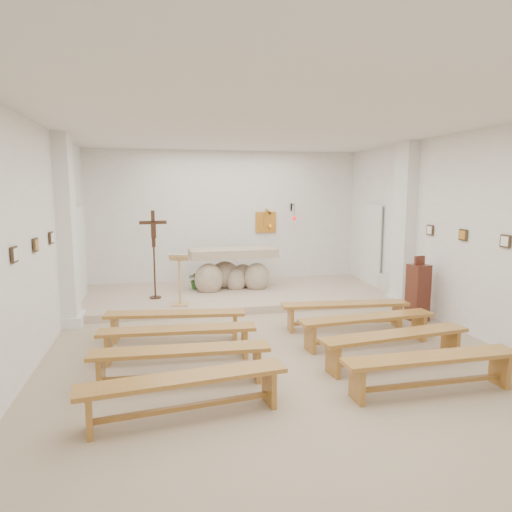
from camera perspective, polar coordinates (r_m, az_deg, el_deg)
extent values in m
cube|color=tan|center=(7.45, 2.15, -11.35)|extent=(7.00, 10.00, 0.00)
cube|color=white|center=(7.06, -26.40, 1.30)|extent=(0.02, 10.00, 3.50)
cube|color=white|center=(8.61, 25.37, 2.47)|extent=(0.02, 10.00, 3.50)
cube|color=white|center=(11.94, -3.72, 4.65)|extent=(7.00, 0.02, 3.50)
cube|color=silver|center=(7.09, 2.31, 16.28)|extent=(7.00, 10.00, 0.02)
cube|color=#B9A38E|center=(10.72, -2.47, -4.81)|extent=(6.98, 3.00, 0.15)
cube|color=white|center=(8.98, -22.55, 2.84)|extent=(0.26, 0.55, 3.50)
cube|color=white|center=(10.20, 18.02, 3.64)|extent=(0.26, 0.55, 3.50)
cube|color=gold|center=(12.12, 1.24, 4.24)|extent=(0.55, 0.04, 0.55)
cube|color=black|center=(12.28, 4.43, 6.14)|extent=(0.04, 0.02, 0.20)
cylinder|color=black|center=(12.14, 4.63, 6.44)|extent=(0.02, 0.30, 0.02)
cylinder|color=black|center=(12.00, 4.83, 5.61)|extent=(0.01, 0.01, 0.34)
sphere|color=red|center=(12.01, 4.82, 4.70)|extent=(0.11, 0.11, 0.11)
cube|color=#3D2C1B|center=(6.29, -27.97, 0.17)|extent=(0.03, 0.20, 0.20)
cube|color=#3D2C1B|center=(7.25, -25.84, 1.26)|extent=(0.03, 0.20, 0.20)
cube|color=#3D2C1B|center=(8.22, -24.22, 2.09)|extent=(0.03, 0.20, 0.20)
cube|color=#3D2C1B|center=(7.98, 28.72, 1.64)|extent=(0.03, 0.20, 0.20)
cube|color=#3D2C1B|center=(8.76, 24.47, 2.41)|extent=(0.03, 0.20, 0.20)
cube|color=#3D2C1B|center=(9.58, 20.92, 3.05)|extent=(0.03, 0.20, 0.20)
cube|color=silver|center=(9.90, -21.70, -5.35)|extent=(0.10, 0.85, 0.52)
cube|color=silver|center=(11.04, 16.13, -3.72)|extent=(0.10, 0.85, 0.52)
ellipsoid|color=#C3AE94|center=(10.69, -5.92, -2.93)|extent=(0.67, 0.57, 0.75)
ellipsoid|color=#C3AE94|center=(10.95, 0.10, -2.72)|extent=(0.62, 0.53, 0.71)
ellipsoid|color=#C3AE94|center=(11.11, -3.93, -2.38)|extent=(0.71, 0.60, 0.67)
ellipsoid|color=#C3AE94|center=(11.18, -1.66, -2.59)|extent=(0.58, 0.49, 0.62)
ellipsoid|color=#C3AE94|center=(10.93, -2.54, -3.05)|extent=(0.49, 0.41, 0.58)
cube|color=#C3AE94|center=(10.86, -2.91, 0.39)|extent=(2.08, 0.87, 0.20)
cube|color=tan|center=(9.56, -9.45, -5.96)|extent=(0.38, 0.38, 0.04)
cylinder|color=tan|center=(9.46, -9.51, -3.33)|extent=(0.05, 0.05, 0.94)
cube|color=tan|center=(9.35, -9.60, -0.26)|extent=(0.43, 0.34, 0.15)
cube|color=white|center=(9.31, -9.64, -0.01)|extent=(0.37, 0.28, 0.12)
cylinder|color=#3B2012|center=(10.27, -12.46, -5.07)|extent=(0.25, 0.25, 0.03)
cylinder|color=#3B2012|center=(10.16, -12.56, -1.98)|extent=(0.04, 0.04, 1.16)
cube|color=#3B2012|center=(10.04, -12.73, 3.33)|extent=(0.08, 0.06, 0.79)
cube|color=#3B2012|center=(10.03, -12.76, 4.11)|extent=(0.58, 0.14, 0.07)
cube|color=#3B2012|center=(10.01, -12.70, 3.14)|extent=(0.11, 0.06, 0.34)
imported|color=#235120|center=(11.03, -7.43, -2.89)|extent=(0.47, 0.43, 0.46)
cube|color=#4F2416|center=(9.32, 19.58, -4.33)|extent=(0.39, 0.39, 1.09)
cube|color=#4F2416|center=(9.20, 19.76, -0.53)|extent=(0.22, 0.09, 0.18)
cube|color=#AB7631|center=(7.76, -10.06, -7.10)|extent=(2.33, 0.67, 0.05)
cube|color=#AB7631|center=(7.99, -17.21, -8.71)|extent=(0.11, 0.34, 0.44)
cube|color=#AB7631|center=(7.80, -2.64, -8.75)|extent=(0.11, 0.34, 0.44)
cube|color=#AB7631|center=(7.86, -10.00, -9.46)|extent=(1.93, 0.32, 0.05)
cube|color=#AB7631|center=(8.41, 11.06, -5.93)|extent=(2.32, 0.57, 0.05)
cube|color=#AB7631|center=(8.23, 4.35, -7.85)|extent=(0.09, 0.34, 0.44)
cube|color=#AB7631|center=(8.82, 17.21, -7.09)|extent=(0.09, 0.34, 0.44)
cube|color=#AB7631|center=(8.50, 11.00, -8.12)|extent=(1.93, 0.24, 0.05)
cube|color=#AB7631|center=(6.90, -9.78, -9.05)|extent=(2.32, 0.51, 0.05)
cube|color=#AB7631|center=(7.07, -17.96, -10.97)|extent=(0.08, 0.34, 0.44)
cube|color=#AB7631|center=(7.02, -1.46, -10.69)|extent=(0.08, 0.34, 0.44)
cube|color=#AB7631|center=(7.01, -9.71, -11.67)|extent=(1.94, 0.18, 0.05)
cube|color=#AB7631|center=(7.62, 13.73, -7.50)|extent=(2.32, 0.56, 0.05)
cube|color=#AB7631|center=(7.25, 6.78, -10.12)|extent=(0.09, 0.34, 0.44)
cube|color=#AB7631|center=(8.23, 19.70, -8.33)|extent=(0.09, 0.34, 0.44)
cube|color=#AB7631|center=(7.72, 13.64, -9.89)|extent=(1.93, 0.23, 0.05)
cube|color=#AB7631|center=(6.05, -9.41, -11.56)|extent=(2.32, 0.47, 0.05)
cube|color=#AB7631|center=(6.22, -18.82, -13.71)|extent=(0.08, 0.34, 0.44)
cube|color=#AB7631|center=(6.21, 0.10, -13.29)|extent=(0.08, 0.34, 0.44)
cube|color=#AB7631|center=(6.17, -9.34, -14.49)|extent=(1.94, 0.15, 0.05)
cube|color=#AB7631|center=(6.86, 17.02, -9.41)|extent=(2.33, 0.66, 0.05)
cube|color=#AB7631|center=(6.42, 9.60, -12.65)|extent=(0.11, 0.34, 0.44)
cube|color=#AB7631|center=(7.55, 23.12, -10.01)|extent=(0.11, 0.34, 0.44)
cube|color=#AB7631|center=(6.97, 16.91, -12.03)|extent=(1.93, 0.31, 0.05)
cube|color=#AB7631|center=(5.21, -8.92, -14.88)|extent=(2.33, 0.67, 0.05)
cube|color=#AB7631|center=(5.24, -20.14, -18.05)|extent=(0.11, 0.34, 0.44)
cube|color=#AB7631|center=(5.56, 1.66, -15.96)|extent=(0.11, 0.34, 0.44)
cube|color=#AB7631|center=(5.35, -8.83, -18.18)|extent=(1.93, 0.32, 0.05)
cube|color=#AB7631|center=(6.14, 21.17, -11.73)|extent=(2.31, 0.40, 0.05)
cube|color=#AB7631|center=(5.75, 12.51, -15.30)|extent=(0.07, 0.34, 0.44)
cube|color=#AB7631|center=(6.80, 28.18, -12.34)|extent=(0.07, 0.34, 0.44)
cube|color=#AB7631|center=(6.26, 21.01, -14.62)|extent=(1.94, 0.09, 0.05)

